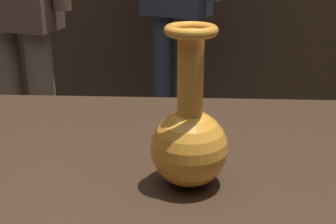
% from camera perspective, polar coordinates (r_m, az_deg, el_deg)
% --- Properties ---
extents(back_display_shelf, '(2.60, 0.40, 0.99)m').
position_cam_1_polar(back_display_shelf, '(3.00, 1.56, 7.78)').
color(back_display_shelf, '#422D1E').
rests_on(back_display_shelf, ground_plane).
extents(vase_centerpiece, '(0.12, 0.12, 0.25)m').
position_cam_1_polar(vase_centerpiece, '(0.69, 2.69, -3.11)').
color(vase_centerpiece, orange).
rests_on(vase_centerpiece, display_plinth).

